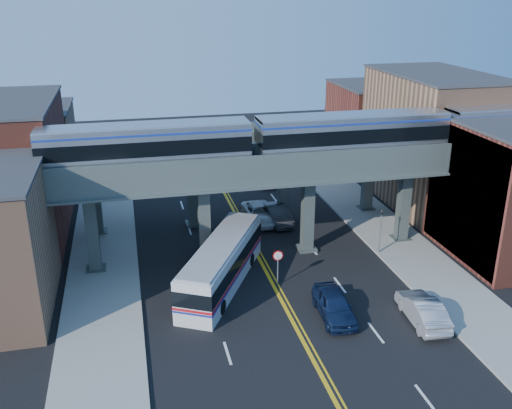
% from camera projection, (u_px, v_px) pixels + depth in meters
% --- Properties ---
extents(ground, '(120.00, 120.00, 0.00)m').
position_uv_depth(ground, '(285.00, 307.00, 36.68)').
color(ground, black).
rests_on(ground, ground).
extents(sidewalk_west, '(5.00, 70.00, 0.16)m').
position_uv_depth(sidewalk_west, '(104.00, 257.00, 43.33)').
color(sidewalk_west, gray).
rests_on(sidewalk_west, ground).
extents(sidewalk_east, '(5.00, 70.00, 0.16)m').
position_uv_depth(sidewalk_east, '(384.00, 230.00, 48.18)').
color(sidewalk_east, gray).
rests_on(sidewalk_east, ground).
extents(building_west_b, '(8.00, 14.00, 11.00)m').
position_uv_depth(building_west_b, '(8.00, 172.00, 45.39)').
color(building_west_b, brown).
rests_on(building_west_b, ground).
extents(building_west_c, '(8.00, 10.00, 8.00)m').
position_uv_depth(building_west_c, '(33.00, 149.00, 57.76)').
color(building_west_c, '#9D6E51').
rests_on(building_west_c, ground).
extents(building_east_a, '(8.00, 10.00, 10.00)m').
position_uv_depth(building_east_a, '(511.00, 192.00, 42.44)').
color(building_east_a, brown).
rests_on(building_east_a, ground).
extents(building_east_b, '(8.00, 14.00, 12.00)m').
position_uv_depth(building_east_b, '(431.00, 140.00, 53.01)').
color(building_east_b, '#9D6E51').
rests_on(building_east_b, ground).
extents(building_east_c, '(8.00, 10.00, 9.00)m').
position_uv_depth(building_east_c, '(372.00, 125.00, 65.38)').
color(building_east_c, brown).
rests_on(building_east_c, ground).
extents(mural_panel, '(0.10, 9.50, 9.50)m').
position_uv_depth(mural_panel, '(463.00, 200.00, 41.70)').
color(mural_panel, teal).
rests_on(mural_panel, ground).
extents(elevated_viaduct_near, '(52.00, 3.60, 7.40)m').
position_uv_depth(elevated_viaduct_near, '(257.00, 175.00, 41.66)').
color(elevated_viaduct_near, '#39423E').
rests_on(elevated_viaduct_near, ground).
extents(elevated_viaduct_far, '(52.00, 3.60, 7.40)m').
position_uv_depth(elevated_viaduct_far, '(238.00, 150.00, 48.03)').
color(elevated_viaduct_far, '#39423E').
rests_on(elevated_viaduct_far, ground).
extents(transit_train, '(44.53, 2.79, 3.25)m').
position_uv_depth(transit_train, '(352.00, 133.00, 42.24)').
color(transit_train, black).
rests_on(transit_train, elevated_viaduct_near).
extents(stop_sign, '(0.76, 0.09, 2.63)m').
position_uv_depth(stop_sign, '(278.00, 262.00, 38.85)').
color(stop_sign, slate).
rests_on(stop_sign, ground).
extents(traffic_signal, '(0.15, 0.18, 4.10)m').
position_uv_depth(traffic_signal, '(381.00, 226.00, 43.26)').
color(traffic_signal, slate).
rests_on(traffic_signal, ground).
extents(transit_bus, '(7.70, 11.46, 2.99)m').
position_uv_depth(transit_bus, '(222.00, 264.00, 39.05)').
color(transit_bus, silver).
rests_on(transit_bus, ground).
extents(car_lane_a, '(2.24, 4.97, 1.66)m').
position_uv_depth(car_lane_a, '(334.00, 305.00, 35.38)').
color(car_lane_a, '#101D3B').
rests_on(car_lane_a, ground).
extents(car_lane_b, '(2.15, 4.91, 1.57)m').
position_uv_depth(car_lane_b, '(276.00, 214.00, 49.65)').
color(car_lane_b, '#2F2F32').
rests_on(car_lane_b, ground).
extents(car_lane_c, '(2.63, 5.46, 1.50)m').
position_uv_depth(car_lane_c, '(260.00, 213.00, 49.99)').
color(car_lane_c, silver).
rests_on(car_lane_c, ground).
extents(car_lane_d, '(2.18, 5.21, 1.50)m').
position_uv_depth(car_lane_d, '(265.00, 176.00, 59.96)').
color(car_lane_d, '#9A9B9F').
rests_on(car_lane_d, ground).
extents(car_parked_curb, '(2.12, 5.05, 1.62)m').
position_uv_depth(car_parked_curb, '(423.00, 310.00, 34.88)').
color(car_parked_curb, '#98989D').
rests_on(car_parked_curb, ground).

